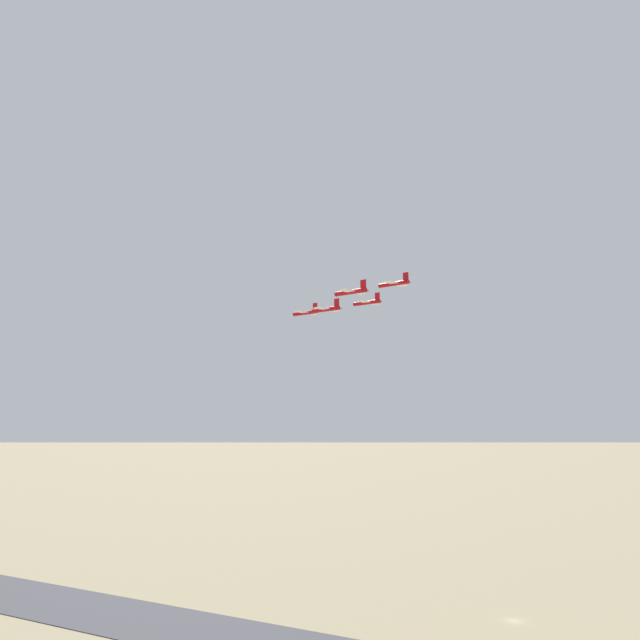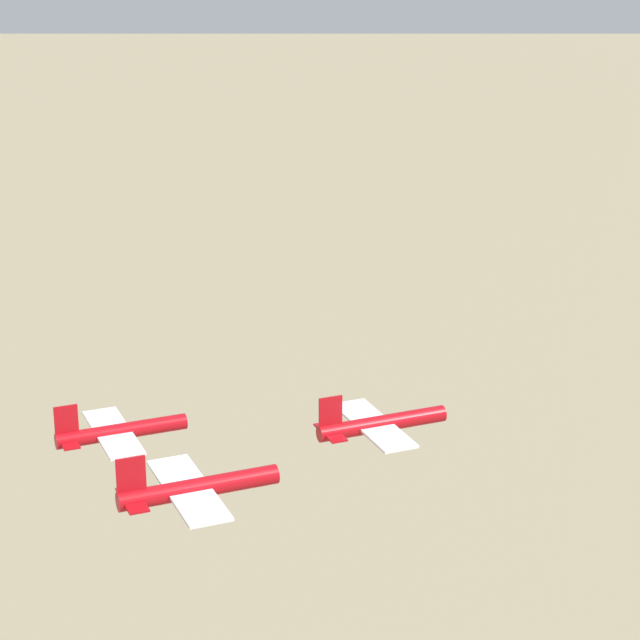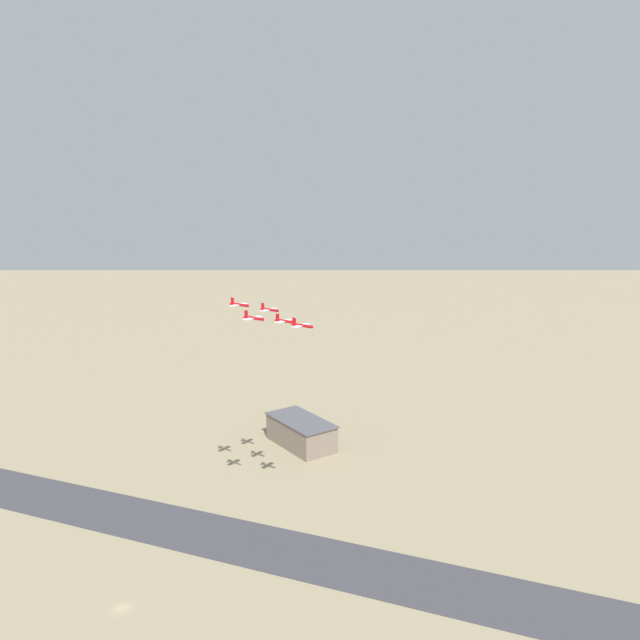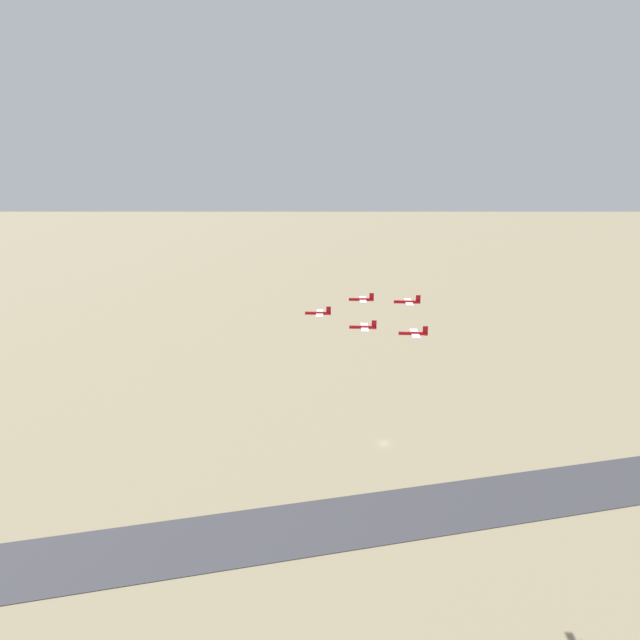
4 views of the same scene
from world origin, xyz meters
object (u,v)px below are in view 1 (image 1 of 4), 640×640
jet_3 (352,292)px  jet_4 (395,283)px  jet_2 (368,302)px  jet_0 (306,313)px  jet_1 (327,309)px

jet_3 → jet_4: 16.02m
jet_2 → jet_3: size_ratio=1.00×
jet_2 → jet_3: 26.81m
jet_4 → jet_0: bearing=90.0°
jet_2 → jet_4: size_ratio=1.00×
jet_0 → jet_1: size_ratio=1.00×
jet_0 → jet_2: 15.43m
jet_2 → jet_4: jet_4 is taller
jet_0 → jet_4: (-24.88, -8.68, 3.90)m
jet_1 → jet_3: bearing=-120.5°
jet_2 → jet_4: bearing=-120.5°
jet_0 → jet_1: bearing=-120.5°
jet_3 → jet_4: (5.11, -14.63, 4.04)m
jet_0 → jet_3: size_ratio=1.00×
jet_3 → jet_4: bearing=0.0°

